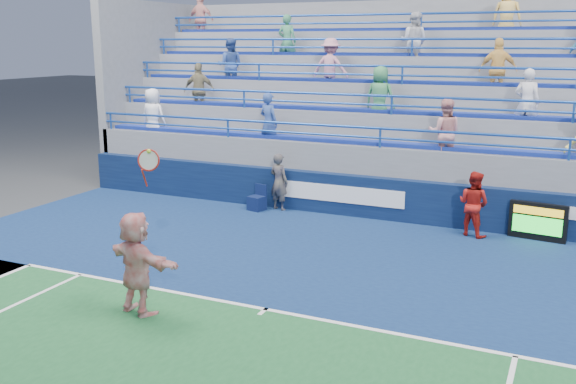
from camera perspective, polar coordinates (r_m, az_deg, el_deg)
The scene contains 8 objects.
ground at distance 11.27m, azimuth -2.00°, elevation -10.48°, with size 120.00×120.00×0.00m, color #333538.
sponsor_wall at distance 16.86m, azimuth 7.84°, elevation -0.53°, with size 18.00×0.32×1.10m.
bleacher_stand at distance 20.26m, azimuth 10.99°, elevation 4.53°, with size 18.00×5.60×6.13m.
serve_speed_board at distance 15.99m, azimuth 21.33°, elevation -2.47°, with size 1.30×0.30×0.89m.
judge_chair at distance 17.61m, azimuth -2.77°, elevation -0.91°, with size 0.49×0.49×0.71m.
tennis_player at distance 11.13m, azimuth -13.30°, elevation -6.16°, with size 1.74×0.96×2.87m.
line_judge at distance 17.51m, azimuth -0.80°, elevation 0.91°, with size 0.58×0.38×1.58m, color black.
ball_girl at distance 15.79m, azimuth 16.16°, elevation -1.02°, with size 0.76×0.59×1.57m, color #A51812.
Camera 1 is at (4.61, -9.23, 4.53)m, focal length 40.00 mm.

